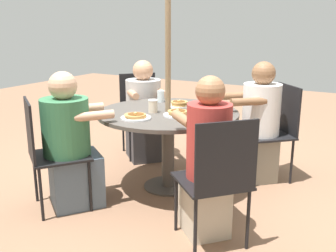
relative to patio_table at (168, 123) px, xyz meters
The scene contains 18 objects.
ground_plane 0.61m from the patio_table, ahead, with size 12.00×12.00×0.00m, color #8C664C.
patio_table is the anchor object (origin of this frame).
umbrella_pole 0.60m from the patio_table, ahead, with size 0.05×0.05×2.42m, color #846B4C.
patio_chair_north 1.05m from the patio_table, 137.35° to the right, with size 0.63×0.63×0.91m.
diner_north 0.88m from the patio_table, 137.35° to the right, with size 0.60×0.59×1.14m.
patio_chair_east 1.05m from the patio_table, 42.58° to the right, with size 0.63×0.63×0.91m.
diner_east 0.88m from the patio_table, 42.58° to the right, with size 0.59×0.59×1.09m.
patio_chair_south 1.05m from the patio_table, 54.34° to the left, with size 0.62×0.62×0.91m.
diner_south 0.88m from the patio_table, 54.34° to the left, with size 0.59×0.62×1.12m.
patio_chair_west 1.05m from the patio_table, 137.80° to the left, with size 0.63×0.63×0.91m.
diner_west 0.88m from the patio_table, 137.80° to the left, with size 0.53×0.52×1.15m.
pancake_plate_a 0.45m from the patio_table, 136.29° to the right, with size 0.25×0.25×0.06m.
pancake_plate_b 0.40m from the patio_table, 75.35° to the left, with size 0.25×0.25×0.05m.
pancake_plate_c 0.26m from the patio_table, 87.54° to the right, with size 0.25×0.25×0.06m.
pancake_plate_d 0.22m from the patio_table, 146.69° to the left, with size 0.25×0.25×0.06m.
syrup_bottle 0.58m from the patio_table, 139.50° to the left, with size 0.09×0.06×0.16m.
coffee_cup 0.21m from the patio_table, 46.81° to the left, with size 0.08×0.08×0.11m.
drinking_glass_a 0.46m from the patio_table, 50.48° to the right, with size 0.07×0.07×0.11m, color silver.
Camera 1 is at (-1.69, 2.94, 1.49)m, focal length 42.00 mm.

